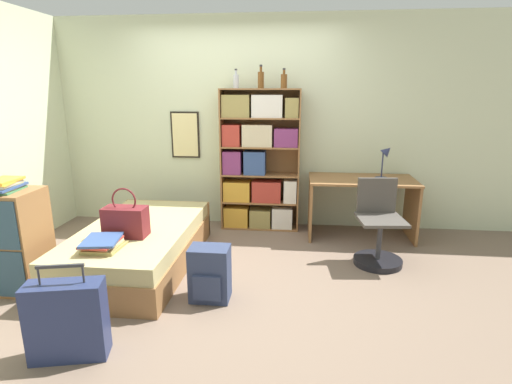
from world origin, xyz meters
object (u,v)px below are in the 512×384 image
at_px(desk_lamp, 386,156).
at_px(bookcase, 258,162).
at_px(bed, 140,246).
at_px(magazine_pile_on_dresser, 2,186).
at_px(book_stack_on_bed, 103,244).
at_px(bottle_clear, 284,81).
at_px(handbag, 126,221).
at_px(desk, 361,196).
at_px(bottle_green, 236,81).
at_px(bottle_brown, 261,79).
at_px(suitcase, 67,321).
at_px(backpack, 210,274).
at_px(dresser, 10,240).
at_px(desk_chair, 378,237).

bearing_deg(desk_lamp, bookcase, 174.22).
distance_m(bed, magazine_pile_on_dresser, 1.31).
bearing_deg(book_stack_on_bed, bottle_clear, 51.42).
height_order(handbag, desk, handbag).
xyz_separation_m(book_stack_on_bed, bottle_green, (0.88, 1.84, 1.36)).
height_order(bottle_brown, desk_lamp, bottle_brown).
bearing_deg(bottle_green, bottle_clear, -2.80).
bearing_deg(desk, book_stack_on_bed, -145.05).
distance_m(handbag, suitcase, 1.20).
bearing_deg(bottle_green, bed, -123.05).
bearing_deg(backpack, desk_lamp, 44.59).
bearing_deg(bottle_green, desk, -6.36).
relative_size(suitcase, backpack, 1.42).
xyz_separation_m(book_stack_on_bed, dresser, (-0.86, 0.02, -0.01)).
bearing_deg(suitcase, book_stack_on_bed, 100.61).
height_order(book_stack_on_bed, bookcase, bookcase).
relative_size(dresser, magazine_pile_on_dresser, 2.51).
xyz_separation_m(bed, dresser, (-0.92, -0.58, 0.24)).
bearing_deg(bottle_clear, backpack, -106.13).
distance_m(dresser, bottle_brown, 3.06).
bearing_deg(dresser, backpack, -0.57).
xyz_separation_m(book_stack_on_bed, backpack, (0.92, -0.00, -0.23)).
distance_m(bottle_green, bottle_brown, 0.30).
distance_m(dresser, desk_chair, 3.44).
bearing_deg(desk, bottle_green, 173.64).
bearing_deg(bottle_green, book_stack_on_bed, -115.50).
height_order(book_stack_on_bed, bottle_brown, bottle_brown).
xyz_separation_m(desk_chair, backpack, (-1.54, -0.91, -0.04)).
xyz_separation_m(magazine_pile_on_dresser, bottle_brown, (2.00, 1.83, 0.89)).
height_order(bed, desk_chair, desk_chair).
distance_m(bottle_brown, desk_chair, 2.23).
height_order(book_stack_on_bed, desk_lamp, desk_lamp).
xyz_separation_m(desk_lamp, desk_chair, (-0.18, -0.79, -0.70)).
bearing_deg(magazine_pile_on_dresser, desk_chair, 15.33).
bearing_deg(bed, handbag, -88.97).
bearing_deg(desk, bottle_brown, 172.39).
distance_m(dresser, desk, 3.64).
bearing_deg(desk_chair, book_stack_on_bed, -159.83).
bearing_deg(handbag, bed, 91.03).
relative_size(bed, desk_chair, 2.21).
xyz_separation_m(handbag, backpack, (0.85, -0.32, -0.33)).
height_order(bed, bottle_brown, bottle_brown).
distance_m(suitcase, backpack, 1.13).
height_order(desk_chair, backpack, desk_chair).
height_order(bottle_brown, backpack, bottle_brown).
xyz_separation_m(bed, desk_lamp, (2.57, 1.10, 0.77)).
bearing_deg(dresser, magazine_pile_on_dresser, -29.89).
height_order(handbag, bottle_brown, bottle_brown).
relative_size(desk_lamp, desk_chair, 0.48).
bearing_deg(magazine_pile_on_dresser, bottle_clear, 38.48).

